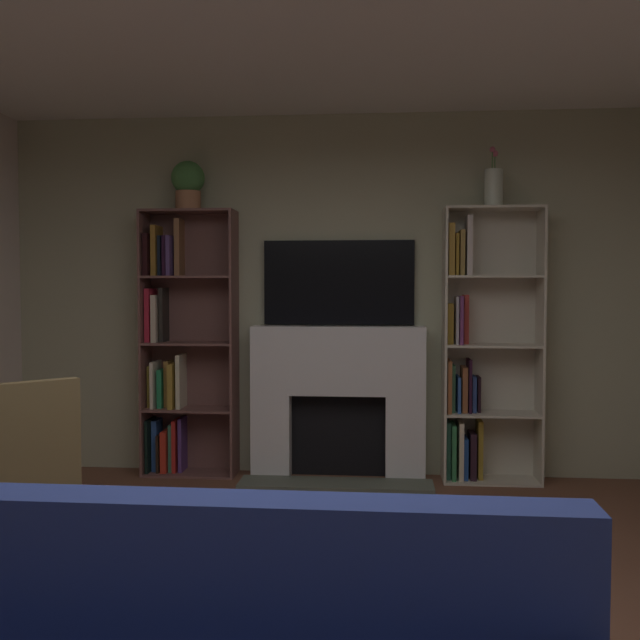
{
  "coord_description": "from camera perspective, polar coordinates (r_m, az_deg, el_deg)",
  "views": [
    {
      "loc": [
        0.32,
        -2.59,
        1.43
      ],
      "look_at": [
        0.0,
        1.13,
        1.26
      ],
      "focal_mm": 39.84,
      "sensor_mm": 36.0,
      "label": 1
    }
  ],
  "objects": [
    {
      "name": "fireplace",
      "position": [
        5.38,
        1.46,
        -6.19
      ],
      "size": [
        1.4,
        0.54,
        1.14
      ],
      "color": "white",
      "rests_on": "ground_plane"
    },
    {
      "name": "wall_back_accent",
      "position": [
        5.46,
        1.57,
        2.0
      ],
      "size": [
        5.21,
        0.06,
        2.75
      ],
      "primitive_type": "cube",
      "color": "#AAAB8C",
      "rests_on": "ground_plane"
    },
    {
      "name": "tv",
      "position": [
        5.4,
        1.53,
        3.02
      ],
      "size": [
        1.14,
        0.06,
        0.64
      ],
      "primitive_type": "cube",
      "color": "black",
      "rests_on": "fireplace"
    },
    {
      "name": "bookshelf_right",
      "position": [
        5.39,
        12.58,
        -2.79
      ],
      "size": [
        0.71,
        0.3,
        2.02
      ],
      "color": "beige",
      "rests_on": "ground_plane"
    },
    {
      "name": "coffee_table",
      "position": [
        2.55,
        -6.85,
        -22.08
      ],
      "size": [
        0.84,
        0.5,
        0.43
      ],
      "color": "#8C6E52",
      "rests_on": "ground_plane"
    },
    {
      "name": "vase_with_flowers",
      "position": [
        5.39,
        13.78,
        10.33
      ],
      "size": [
        0.13,
        0.13,
        0.44
      ],
      "color": "silver",
      "rests_on": "bookshelf_right"
    },
    {
      "name": "potted_plant",
      "position": [
        5.53,
        -10.56,
        10.73
      ],
      "size": [
        0.25,
        0.25,
        0.37
      ],
      "color": "#A76E4B",
      "rests_on": "bookshelf_left"
    },
    {
      "name": "bookshelf_left",
      "position": [
        5.56,
        -11.21,
        -2.27
      ],
      "size": [
        0.71,
        0.29,
        2.02
      ],
      "color": "brown",
      "rests_on": "ground_plane"
    }
  ]
}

